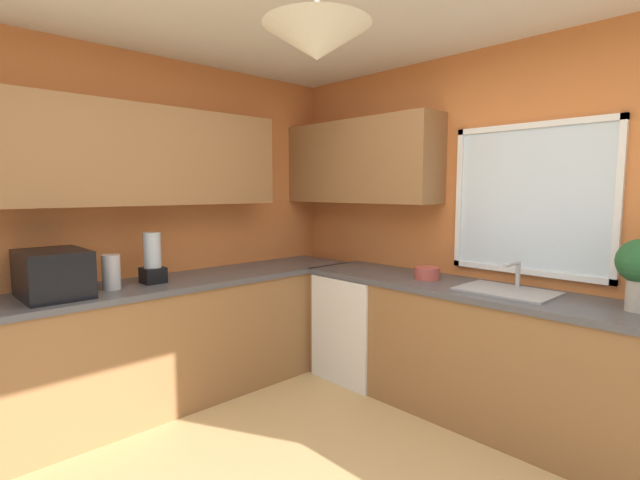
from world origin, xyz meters
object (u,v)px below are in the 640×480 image
Objects in this scene: dishwasher at (362,325)px; potted_plant at (640,267)px; sink_assembly at (507,290)px; blender_appliance at (153,260)px; microwave at (53,274)px; bowl at (427,273)px; kettle at (111,272)px.

potted_plant is at bearing 2.40° from dishwasher.
blender_appliance is (-1.87, -1.53, 0.15)m from sink_assembly.
dishwasher is 1.75m from blender_appliance.
sink_assembly is 2.42m from blender_appliance.
bowl is (1.26, 2.16, -0.10)m from microwave.
potted_plant is (2.57, 2.21, 0.10)m from microwave.
sink_assembly is at bearing 0.63° from bowl.
potted_plant reaches higher than sink_assembly.
blender_appliance is at bearing -113.82° from dishwasher.
kettle is at bearing -135.35° from sink_assembly.
kettle is 0.40× the size of sink_assembly.
kettle is (0.02, 0.34, -0.03)m from microwave.
dishwasher is 2.17× the size of potted_plant.
microwave is 0.34m from kettle.
kettle reaches higher than dishwasher.
bowl reaches higher than dishwasher.
potted_plant reaches higher than kettle.
microwave is at bearing -139.36° from potted_plant.
kettle is at bearing 86.62° from microwave.
dishwasher is 2.38× the size of blender_appliance.
blender_appliance is (-0.66, -1.50, 0.64)m from dishwasher.
potted_plant reaches higher than bowl.
dishwasher is at bearing -177.15° from bowl.
bowl is at bearing 55.62° from kettle.
blender_appliance reaches higher than kettle.
bowl is (1.24, 1.82, -0.07)m from kettle.
potted_plant is at bearing 3.53° from sink_assembly.
potted_plant is (1.91, 0.08, 0.72)m from dishwasher.
microwave is at bearing -107.25° from dishwasher.
microwave is at bearing -130.80° from sink_assembly.
bowl is (-1.31, -0.05, -0.20)m from potted_plant.
sink_assembly is at bearing 49.20° from microwave.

